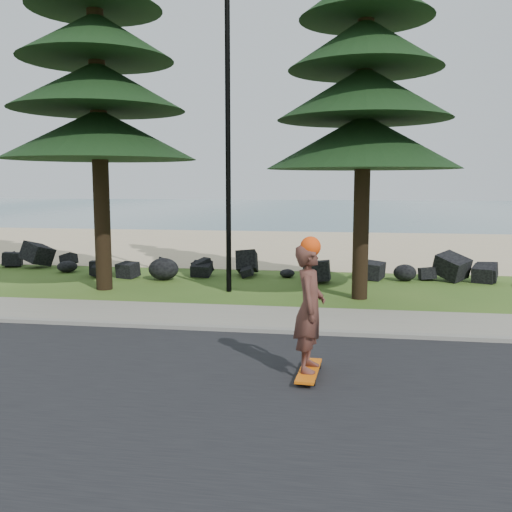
% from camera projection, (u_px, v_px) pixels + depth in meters
% --- Properties ---
extents(ground, '(160.00, 160.00, 0.00)m').
position_uv_depth(ground, '(200.00, 319.00, 12.43)').
color(ground, '#35591C').
rests_on(ground, ground).
extents(road, '(160.00, 7.00, 0.02)m').
position_uv_depth(road, '(120.00, 395.00, 8.02)').
color(road, black).
rests_on(road, ground).
extents(kerb, '(160.00, 0.20, 0.10)m').
position_uv_depth(kerb, '(189.00, 327.00, 11.54)').
color(kerb, gray).
rests_on(kerb, ground).
extents(sidewalk, '(160.00, 2.00, 0.08)m').
position_uv_depth(sidewalk, '(202.00, 315.00, 12.62)').
color(sidewalk, gray).
rests_on(sidewalk, ground).
extents(beach_sand, '(160.00, 15.00, 0.01)m').
position_uv_depth(beach_sand, '(277.00, 245.00, 26.63)').
color(beach_sand, tan).
rests_on(beach_sand, ground).
extents(ocean, '(160.00, 58.00, 0.01)m').
position_uv_depth(ocean, '(316.00, 209.00, 62.40)').
color(ocean, '#3B6571').
rests_on(ocean, ground).
extents(seawall_boulders, '(60.00, 2.40, 1.10)m').
position_uv_depth(seawall_boulders, '(244.00, 277.00, 17.91)').
color(seawall_boulders, black).
rests_on(seawall_boulders, ground).
extents(lamp_post, '(0.25, 0.14, 8.14)m').
position_uv_depth(lamp_post, '(228.00, 137.00, 15.02)').
color(lamp_post, black).
rests_on(lamp_post, ground).
extents(skateboarder, '(0.50, 1.17, 2.16)m').
position_uv_depth(skateboarder, '(310.00, 308.00, 8.60)').
color(skateboarder, orange).
rests_on(skateboarder, ground).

